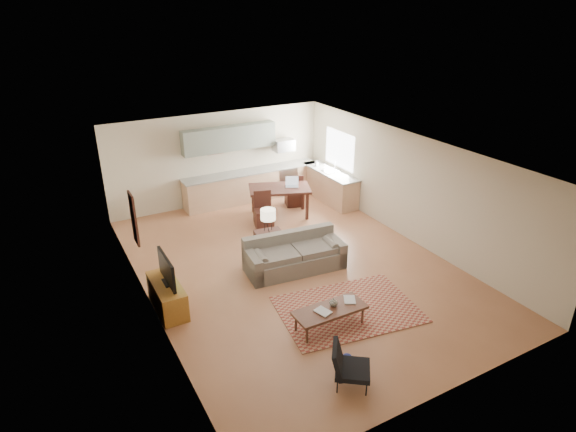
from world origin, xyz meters
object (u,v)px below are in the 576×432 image
sofa (295,253)px  armchair (353,366)px  coffee_table (330,318)px  dining_table (280,202)px  console_table (269,245)px  tv_credenza (167,296)px

sofa → armchair: (-0.98, -3.55, -0.04)m
sofa → armchair: size_ratio=3.22×
armchair → coffee_table: bearing=17.4°
dining_table → coffee_table: bearing=-86.2°
armchair → console_table: (0.68, 4.26, 0.00)m
coffee_table → tv_credenza: (-2.45, 2.04, 0.08)m
sofa → armchair: sofa is taller
coffee_table → dining_table: bearing=72.4°
sofa → dining_table: dining_table is taller
coffee_table → console_table: bearing=86.3°
sofa → tv_credenza: sofa is taller
coffee_table → tv_credenza: size_ratio=1.10×
armchair → tv_credenza: (-1.96, 3.42, -0.07)m
sofa → dining_table: bearing=74.5°
coffee_table → dining_table: (1.59, 4.96, 0.21)m
armchair → dining_table: bearing=18.7°
armchair → tv_credenza: bearing=66.7°
coffee_table → armchair: 1.47m
coffee_table → armchair: size_ratio=1.94×
tv_credenza → dining_table: size_ratio=0.76×
console_table → dining_table: dining_table is taller
sofa → console_table: 0.77m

